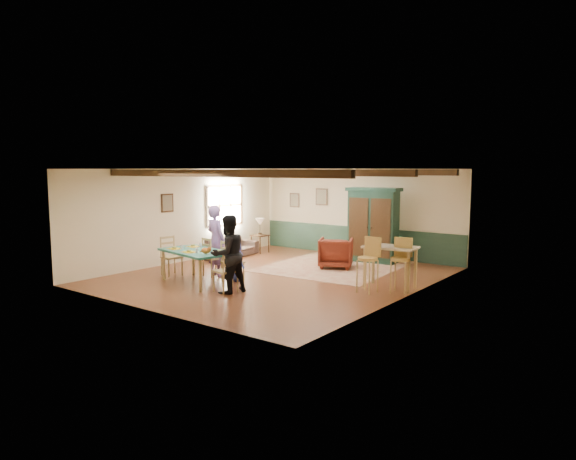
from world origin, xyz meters
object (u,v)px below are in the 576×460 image
Objects in this scene: armchair at (336,253)px; table_lamp at (260,226)px; armoire at (373,225)px; dining_chair_far_right at (233,261)px; dining_table at (197,267)px; end_table at (260,244)px; bar_stool_right at (400,266)px; person_woman at (228,254)px; dining_chair_end_right at (226,270)px; sofa at (230,247)px; cat at (206,250)px; counter_table at (390,267)px; person_man at (216,241)px; dining_chair_far_left at (213,257)px; person_child at (236,260)px; dining_chair_end_left at (172,256)px; bar_stool_left at (367,265)px.

table_lamp is (-3.33, 0.72, 0.44)m from armchair.
dining_chair_far_right is at bearing -113.58° from armoire.
dining_table reaches higher than end_table.
bar_stool_right reaches higher than dining_chair_far_right.
dining_chair_end_right is at bearing -90.00° from person_woman.
dining_chair_end_right is 0.49× the size of sofa.
counter_table reaches higher than cat.
person_man is at bearing -67.04° from table_lamp.
dining_chair_far_left is 0.84m from person_child.
dining_chair_end_left reaches higher than cat.
person_man is (-0.24, 0.90, 0.51)m from dining_table.
bar_stool_left is at bearing 139.15° from person_woman.
bar_stool_left reaches higher than counter_table.
end_table is 5.97m from counter_table.
dining_chair_end_right reaches higher than end_table.
person_child is 0.87× the size of bar_stool_right.
armoire is (2.27, 4.11, 0.19)m from person_man.
cat is 0.31× the size of bar_stool_left.
dining_table is at bearing -90.00° from dining_chair_end_left.
person_man is (0.93, 0.66, 0.40)m from dining_chair_end_left.
end_table is 0.48× the size of bar_stool_left.
table_lamp is (-2.26, 3.69, 0.36)m from dining_chair_far_right.
armoire is 3.87m from end_table.
dining_chair_end_left is at bearing -169.51° from bar_stool_right.
dining_chair_far_right is 3.27m from bar_stool_left.
bar_stool_left reaches higher than cat.
dining_chair_end_right is 0.95× the size of person_child.
dining_chair_far_right is 1.78m from dining_chair_end_left.
person_woman is 1.43× the size of bar_stool_right.
armchair is (1.87, 2.72, -0.48)m from person_man.
dining_chair_end_right is (2.35, -0.47, 0.00)m from dining_chair_end_left.
armchair is 3.09m from bar_stool_right.
cat is 3.64m from bar_stool_left.
bar_stool_right reaches higher than person_child.
dining_chair_far_right is 0.46× the size of armoire.
dining_chair_far_right is (0.56, 0.65, 0.10)m from dining_table.
table_lamp is at bearing 18.69° from dining_chair_end_left.
dining_chair_end_left reaches higher than end_table.
person_woman is (1.54, -1.07, 0.36)m from dining_chair_far_left.
counter_table reaches higher than sofa.
bar_stool_right is at bearing -153.77° from dining_chair_far_left.
bar_stool_right reaches higher than dining_chair_end_left.
dining_chair_end_left is (-0.91, -0.58, 0.00)m from dining_chair_far_left.
dining_chair_end_left is 2.39m from dining_chair_end_right.
dining_chair_end_left is 5.72m from bar_stool_right.
dining_chair_end_left is 0.95× the size of person_child.
counter_table is (5.60, -2.07, -0.37)m from table_lamp.
dining_chair_far_left is 0.41m from person_man.
table_lamp is (-2.27, 3.61, 0.33)m from person_child.
dining_chair_far_left is at bearing -46.17° from dining_chair_end_left.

